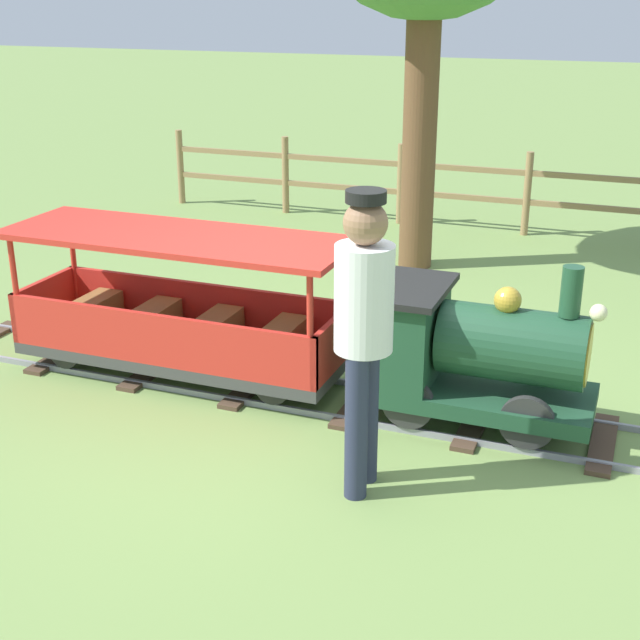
# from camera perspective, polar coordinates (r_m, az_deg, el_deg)

# --- Properties ---
(ground_plane) EXTENTS (60.00, 60.00, 0.00)m
(ground_plane) POSITION_cam_1_polar(r_m,az_deg,el_deg) (5.83, -1.06, -4.92)
(ground_plane) COLOR #75934C
(track) EXTENTS (0.75, 6.05, 0.04)m
(track) POSITION_cam_1_polar(r_m,az_deg,el_deg) (5.83, -1.04, -4.77)
(track) COLOR gray
(track) RESTS_ON ground_plane
(locomotive) EXTENTS (0.71, 1.45, 1.03)m
(locomotive) POSITION_cam_1_polar(r_m,az_deg,el_deg) (5.37, 9.18, -1.92)
(locomotive) COLOR #1E472D
(locomotive) RESTS_ON ground_plane
(passenger_car) EXTENTS (0.81, 2.35, 0.97)m
(passenger_car) POSITION_cam_1_polar(r_m,az_deg,el_deg) (6.04, -8.99, 0.08)
(passenger_car) COLOR #3F3F3F
(passenger_car) RESTS_ON ground_plane
(conductor_person) EXTENTS (0.30, 0.30, 1.62)m
(conductor_person) POSITION_cam_1_polar(r_m,az_deg,el_deg) (4.42, 2.84, -0.07)
(conductor_person) COLOR #282D47
(conductor_person) RESTS_ON ground_plane
(fence_section) EXTENTS (0.08, 7.13, 0.90)m
(fence_section) POSITION_cam_1_polar(r_m,az_deg,el_deg) (9.91, 9.18, 8.55)
(fence_section) COLOR #93754C
(fence_section) RESTS_ON ground_plane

